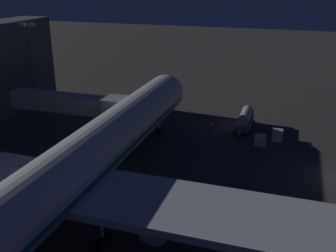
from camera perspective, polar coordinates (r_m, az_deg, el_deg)
name	(u,v)px	position (r m, az deg, el deg)	size (l,w,h in m)	color
ground_plane	(107,191)	(46.59, -8.80, -9.26)	(320.00, 320.00, 0.00)	#383533
airliner_at_gate	(61,181)	(37.25, -15.30, -7.66)	(48.83, 66.76, 19.08)	silver
jet_bridge	(78,104)	(58.22, -12.99, 3.10)	(18.50, 3.40, 7.50)	#9E9E99
apron_floodlight_mast	(32,60)	(74.60, -19.23, 8.99)	(2.90, 0.50, 15.80)	#59595E
fuel_tanker	(246,119)	(64.93, 11.22, 1.07)	(2.46, 6.70, 3.15)	slate
baggage_container_mid_row	(277,135)	(61.59, 15.63, -1.27)	(1.53, 1.66, 1.60)	#B7BABF
baggage_container_far_row	(260,140)	(59.13, 13.26, -2.04)	(1.64, 1.68, 1.47)	#B7BABF
ground_crew_by_belt_loader	(239,134)	(59.89, 10.31, -1.22)	(0.40, 0.40, 1.84)	black
ground_crew_under_port_wing	(211,125)	(63.20, 6.29, 0.14)	(0.40, 0.40, 1.75)	black
traffic_cone_nose_port	(182,123)	(65.59, 2.05, 0.40)	(0.36, 0.36, 0.55)	orange
traffic_cone_nose_starboard	(157,120)	(66.86, -1.58, 0.81)	(0.36, 0.36, 0.55)	orange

